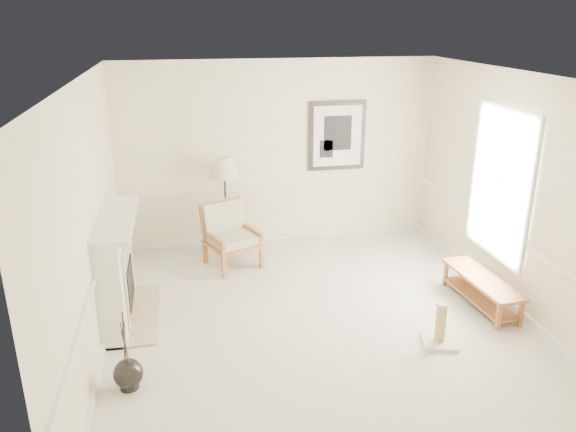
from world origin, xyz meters
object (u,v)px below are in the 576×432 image
object	(u,v)px
floor_vase	(128,374)
scratching_post	(440,331)
bench	(481,286)
armchair	(229,232)
floor_lamp	(224,170)

from	to	relation	value
floor_vase	scratching_post	distance (m)	3.38
bench	scratching_post	xyz separation A→B (m)	(-0.92, -0.77, -0.09)
armchair	floor_lamp	bearing A→B (deg)	67.98
floor_vase	scratching_post	xyz separation A→B (m)	(3.38, 0.16, 0.00)
floor_vase	floor_lamp	xyz separation A→B (m)	(1.27, 3.27, 1.16)
bench	scratching_post	distance (m)	1.20
floor_vase	bench	size ratio (longest dim) A/B	0.64
floor_vase	floor_lamp	size ratio (longest dim) A/B	0.57
floor_vase	armchair	size ratio (longest dim) A/B	0.91
floor_vase	floor_lamp	distance (m)	3.70
scratching_post	bench	bearing A→B (deg)	39.77
floor_lamp	bench	xyz separation A→B (m)	(3.03, -2.35, -1.07)
bench	floor_lamp	bearing A→B (deg)	142.22
floor_lamp	bench	distance (m)	3.98
floor_vase	armchair	bearing A→B (deg)	65.66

